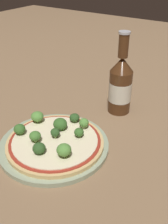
{
  "coord_description": "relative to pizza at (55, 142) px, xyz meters",
  "views": [
    {
      "loc": [
        0.37,
        -0.41,
        0.42
      ],
      "look_at": [
        0.04,
        0.08,
        0.06
      ],
      "focal_mm": 42.0,
      "sensor_mm": 36.0,
      "label": 1
    }
  ],
  "objects": [
    {
      "name": "ground_plane",
      "position": [
        -0.02,
        0.02,
        -0.02
      ],
      "size": [
        3.0,
        3.0,
        0.0
      ],
      "primitive_type": "plane",
      "color": "#846647"
    },
    {
      "name": "plate",
      "position": [
        -0.01,
        0.0,
        -0.01
      ],
      "size": [
        0.27,
        0.27,
        0.01
      ],
      "color": "#93A384",
      "rests_on": "ground_plane"
    },
    {
      "name": "pizza",
      "position": [
        0.0,
        0.0,
        0.0
      ],
      "size": [
        0.24,
        0.24,
        0.01
      ],
      "color": "tan",
      "rests_on": "plate"
    },
    {
      "name": "broccoli_floret_0",
      "position": [
        0.0,
        -0.06,
        0.02
      ],
      "size": [
        0.03,
        0.03,
        0.03
      ],
      "color": "#89A866",
      "rests_on": "pizza"
    },
    {
      "name": "broccoli_floret_1",
      "position": [
        -0.0,
        0.01,
        0.02
      ],
      "size": [
        0.02,
        0.02,
        0.03
      ],
      "color": "#89A866",
      "rests_on": "pizza"
    },
    {
      "name": "broccoli_floret_2",
      "position": [
        0.03,
        0.08,
        0.02
      ],
      "size": [
        0.03,
        0.03,
        0.03
      ],
      "color": "#89A866",
      "rests_on": "pizza"
    },
    {
      "name": "broccoli_floret_3",
      "position": [
        -0.02,
        0.04,
        0.02
      ],
      "size": [
        0.04,
        0.04,
        0.03
      ],
      "color": "#89A866",
      "rests_on": "pizza"
    },
    {
      "name": "broccoli_floret_4",
      "position": [
        0.04,
        0.04,
        0.02
      ],
      "size": [
        0.02,
        0.02,
        0.03
      ],
      "color": "#89A866",
      "rests_on": "pizza"
    },
    {
      "name": "broccoli_floret_5",
      "position": [
        -0.09,
        -0.03,
        0.02
      ],
      "size": [
        0.03,
        0.03,
        0.03
      ],
      "color": "#89A866",
      "rests_on": "pizza"
    },
    {
      "name": "broccoli_floret_6",
      "position": [
        0.06,
        -0.04,
        0.03
      ],
      "size": [
        0.03,
        0.03,
        0.03
      ],
      "color": "#89A866",
      "rests_on": "pizza"
    },
    {
      "name": "broccoli_floret_7",
      "position": [
        -0.03,
        -0.03,
        0.02
      ],
      "size": [
        0.03,
        0.03,
        0.03
      ],
      "color": "#89A866",
      "rests_on": "pizza"
    },
    {
      "name": "broccoli_floret_8",
      "position": [
        -0.01,
        0.09,
        0.02
      ],
      "size": [
        0.03,
        0.03,
        0.02
      ],
      "color": "#89A866",
      "rests_on": "pizza"
    },
    {
      "name": "broccoli_floret_9",
      "position": [
        -0.09,
        0.03,
        0.03
      ],
      "size": [
        0.03,
        0.03,
        0.03
      ],
      "color": "#89A866",
      "rests_on": "pizza"
    },
    {
      "name": "beer_bottle",
      "position": [
        0.05,
        0.25,
        0.07
      ],
      "size": [
        0.07,
        0.07,
        0.24
      ],
      "color": "#472814",
      "rests_on": "ground_plane"
    }
  ]
}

